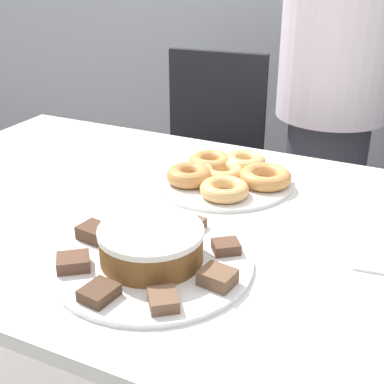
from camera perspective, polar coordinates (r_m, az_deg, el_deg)
name	(u,v)px	position (r m, az deg, el deg)	size (l,w,h in m)	color
table	(201,251)	(1.22, 0.92, -6.27)	(1.68, 0.95, 0.74)	silver
person_standing	(332,103)	(1.87, 14.72, 9.18)	(0.37, 0.37, 1.54)	#383842
office_chair_left	(204,179)	(2.12, 1.32, 1.40)	(0.48, 0.48, 0.91)	black
plate_cake	(152,262)	(1.02, -4.30, -7.41)	(0.38, 0.38, 0.01)	white
plate_donuts	(222,179)	(1.36, 3.20, 1.35)	(0.36, 0.36, 0.01)	white
frosted_cake	(151,244)	(1.00, -4.37, -5.55)	(0.20, 0.20, 0.07)	brown
lamington_0	(73,262)	(1.01, -12.56, -7.32)	(0.08, 0.08, 0.02)	brown
lamington_1	(99,293)	(0.92, -9.88, -10.53)	(0.06, 0.07, 0.02)	#513828
lamington_2	(163,300)	(0.89, -3.09, -11.44)	(0.07, 0.07, 0.02)	brown
lamington_3	(218,277)	(0.94, 2.74, -9.08)	(0.07, 0.06, 0.03)	brown
lamington_4	(226,247)	(1.04, 3.65, -5.84)	(0.07, 0.06, 0.02)	brown
lamington_5	(194,224)	(1.12, 0.20, -3.44)	(0.04, 0.05, 0.02)	brown
lamington_6	(143,218)	(1.14, -5.29, -2.75)	(0.07, 0.07, 0.03)	brown
lamington_7	(95,232)	(1.10, -10.36, -4.23)	(0.07, 0.06, 0.03)	#513828
donut_0	(222,172)	(1.36, 3.22, 2.16)	(0.11, 0.11, 0.03)	#E5AD66
donut_1	(210,162)	(1.41, 1.97, 3.25)	(0.11, 0.11, 0.04)	#D18E4C
donut_2	(189,175)	(1.32, -0.31, 1.82)	(0.11, 0.11, 0.04)	#C68447
donut_3	(224,189)	(1.26, 3.46, 0.30)	(0.12, 0.12, 0.03)	#E5AD66
donut_4	(265,177)	(1.33, 7.82, 1.60)	(0.13, 0.13, 0.04)	#D18E4C
donut_5	(245,162)	(1.42, 5.62, 3.25)	(0.11, 0.11, 0.04)	#E5AD66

